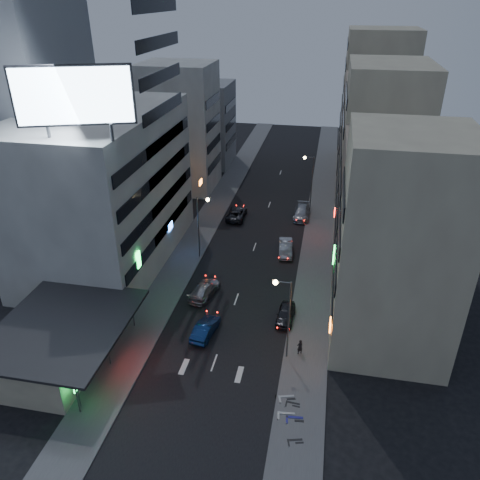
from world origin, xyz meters
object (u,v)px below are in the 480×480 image
(parked_car_left, at_px, (237,213))
(scooter_silver_a, at_px, (296,407))
(parked_car_right_far, at_px, (302,212))
(person, at_px, (300,347))
(road_car_blue, at_px, (206,328))
(scooter_black_b, at_px, (301,399))
(scooter_silver_b, at_px, (294,389))
(road_car_silver, at_px, (204,289))
(scooter_black_a, at_px, (303,433))
(scooter_blue, at_px, (304,411))
(parked_car_right_mid, at_px, (286,248))
(parked_car_right_near, at_px, (286,314))

(parked_car_left, distance_m, scooter_silver_a, 36.50)
(parked_car_right_far, bearing_deg, person, -85.49)
(road_car_blue, distance_m, scooter_black_b, 11.97)
(parked_car_left, bearing_deg, person, 112.10)
(scooter_black_b, xyz_separation_m, scooter_silver_b, (-0.58, 0.83, 0.07))
(road_car_silver, height_order, scooter_silver_b, road_car_silver)
(parked_car_right_far, bearing_deg, scooter_black_a, -85.02)
(person, height_order, scooter_black_a, person)
(person, bearing_deg, scooter_blue, 62.87)
(scooter_silver_a, bearing_deg, scooter_silver_b, 2.30)
(parked_car_right_far, xyz_separation_m, scooter_silver_b, (2.09, -34.78, -0.08))
(parked_car_right_mid, relative_size, scooter_silver_a, 2.30)
(parked_car_left, xyz_separation_m, scooter_black_b, (12.05, -33.56, -0.11))
(road_car_silver, relative_size, scooter_blue, 2.56)
(scooter_silver_a, relative_size, scooter_black_b, 1.20)
(road_car_silver, relative_size, person, 3.32)
(scooter_black_a, height_order, scooter_silver_b, scooter_silver_b)
(parked_car_right_mid, bearing_deg, parked_car_right_far, 77.77)
(parked_car_right_near, distance_m, parked_car_left, 24.76)
(parked_car_right_near, distance_m, parked_car_right_far, 24.84)
(scooter_black_a, bearing_deg, parked_car_right_near, -3.64)
(road_car_blue, relative_size, scooter_blue, 2.22)
(parked_car_right_far, relative_size, scooter_black_a, 3.22)
(parked_car_right_mid, relative_size, scooter_blue, 2.35)
(scooter_black_b, bearing_deg, scooter_black_a, -168.11)
(scooter_blue, bearing_deg, parked_car_right_far, -0.85)
(road_car_blue, height_order, scooter_black_b, road_car_blue)
(scooter_black_b, bearing_deg, scooter_blue, -160.52)
(scooter_blue, bearing_deg, road_car_blue, 44.97)
(parked_car_right_far, bearing_deg, scooter_silver_a, -85.89)
(parked_car_right_far, relative_size, scooter_silver_a, 2.68)
(parked_car_right_mid, distance_m, scooter_silver_b, 23.83)
(road_car_silver, distance_m, scooter_blue, 18.91)
(road_car_blue, bearing_deg, scooter_black_b, 151.99)
(scooter_silver_a, distance_m, scooter_black_b, 1.07)
(road_car_blue, distance_m, scooter_silver_a, 12.34)
(road_car_blue, bearing_deg, person, -179.05)
(scooter_blue, bearing_deg, scooter_black_a, 176.51)
(scooter_silver_a, bearing_deg, parked_car_right_far, -1.99)
(person, height_order, scooter_blue, person)
(parked_car_right_near, relative_size, person, 2.67)
(parked_car_left, distance_m, scooter_blue, 36.99)
(parked_car_right_mid, distance_m, scooter_blue, 26.06)
(road_car_silver, relative_size, scooter_black_a, 3.00)
(road_car_silver, bearing_deg, parked_car_right_near, 174.29)
(parked_car_right_near, xyz_separation_m, parked_car_right_far, (-0.30, 24.84, 0.09))
(road_car_blue, distance_m, scooter_blue, 13.03)
(scooter_blue, height_order, scooter_black_b, scooter_blue)
(parked_car_right_near, xyz_separation_m, person, (1.81, -4.86, 0.19))
(person, relative_size, scooter_black_b, 0.91)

